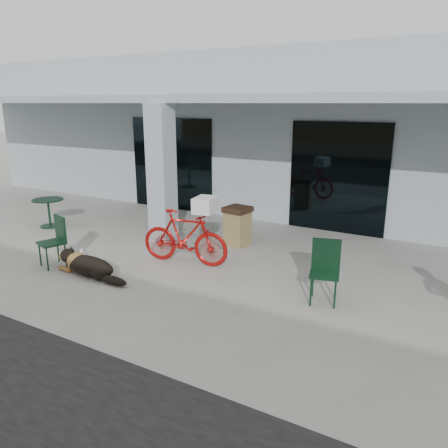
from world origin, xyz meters
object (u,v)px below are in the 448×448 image
Objects in this scene: cafe_chair_far_a at (325,273)px; trash_receptacle at (237,226)px; cafe_chair_near at (51,242)px; bicycle at (185,237)px; dog at (89,265)px; cafe_table_near at (49,213)px.

cafe_chair_far_a reaches higher than trash_receptacle.
cafe_chair_far_a is at bearing 28.94° from cafe_chair_near.
dog is (-1.16, -1.45, -0.33)m from bicycle.
cafe_chair_near is 3.91m from trash_receptacle.
cafe_chair_near is (-2.17, -1.43, -0.05)m from bicycle.
bicycle is at bearing 158.74° from cafe_chair_far_a.
dog is at bearing -179.47° from cafe_chair_far_a.
bicycle reaches higher than cafe_chair_far_a.
cafe_chair_far_a is at bearing 15.49° from dog.
bicycle is 2.60m from cafe_chair_near.
trash_receptacle is (1.53, 2.99, 0.23)m from dog.
cafe_chair_near is at bearing -38.06° from cafe_table_near.
trash_receptacle reaches higher than dog.
dog is 3.94m from cafe_table_near.
cafe_chair_far_a is (2.97, -0.38, -0.04)m from bicycle.
cafe_table_near is at bearing 159.29° from cafe_chair_near.
dog is at bearing -29.12° from cafe_table_near.
cafe_chair_near reaches higher than trash_receptacle.
trash_receptacle is at bearing -22.57° from bicycle.
bicycle is 4.63m from cafe_table_near.
cafe_chair_near is at bearing -130.38° from trash_receptacle.
bicycle reaches higher than trash_receptacle.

